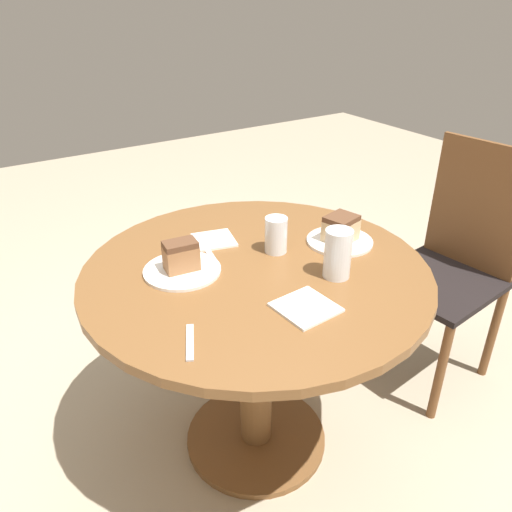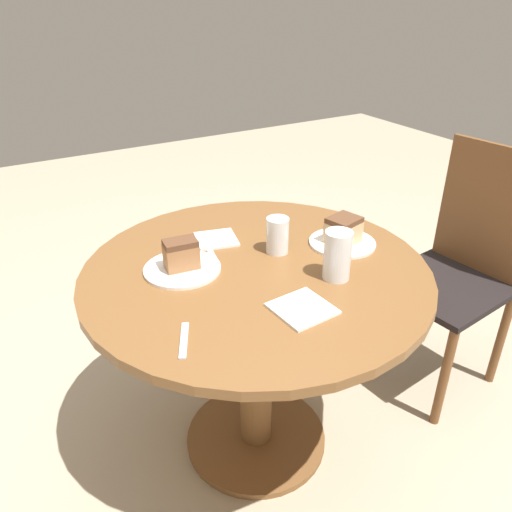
# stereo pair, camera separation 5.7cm
# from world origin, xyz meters

# --- Properties ---
(ground_plane) EXTENTS (8.00, 8.00, 0.00)m
(ground_plane) POSITION_xyz_m (0.00, 0.00, 0.00)
(ground_plane) COLOR tan
(table) EXTENTS (1.08, 1.08, 0.76)m
(table) POSITION_xyz_m (0.00, 0.00, 0.58)
(table) COLOR brown
(table) RESTS_ON ground_plane
(chair) EXTENTS (0.47, 0.48, 1.00)m
(chair) POSITION_xyz_m (0.06, 0.91, 0.52)
(chair) COLOR brown
(chair) RESTS_ON ground_plane
(plate_near) EXTENTS (0.24, 0.24, 0.01)m
(plate_near) POSITION_xyz_m (-0.10, -0.20, 0.76)
(plate_near) COLOR white
(plate_near) RESTS_ON table
(plate_far) EXTENTS (0.22, 0.22, 0.01)m
(plate_far) POSITION_xyz_m (0.01, 0.33, 0.76)
(plate_far) COLOR white
(plate_far) RESTS_ON table
(cake_slice_near) EXTENTS (0.08, 0.11, 0.09)m
(cake_slice_near) POSITION_xyz_m (-0.10, -0.20, 0.81)
(cake_slice_near) COLOR #9E6B42
(cake_slice_near) RESTS_ON plate_near
(cake_slice_far) EXTENTS (0.11, 0.12, 0.09)m
(cake_slice_far) POSITION_xyz_m (0.01, 0.33, 0.81)
(cake_slice_far) COLOR tan
(cake_slice_far) RESTS_ON plate_far
(glass_lemonade) EXTENTS (0.08, 0.08, 0.15)m
(glass_lemonade) POSITION_xyz_m (0.17, 0.17, 0.82)
(glass_lemonade) COLOR beige
(glass_lemonade) RESTS_ON table
(glass_water) EXTENTS (0.07, 0.07, 0.12)m
(glass_water) POSITION_xyz_m (-0.05, 0.11, 0.81)
(glass_water) COLOR silver
(glass_water) RESTS_ON table
(napkin_stack) EXTENTS (0.16, 0.16, 0.01)m
(napkin_stack) POSITION_xyz_m (0.26, -0.01, 0.76)
(napkin_stack) COLOR white
(napkin_stack) RESTS_ON table
(fork) EXTENTS (0.17, 0.05, 0.00)m
(fork) POSITION_xyz_m (-0.17, -0.08, 0.76)
(fork) COLOR silver
(fork) RESTS_ON table
(spoon) EXTENTS (0.13, 0.08, 0.00)m
(spoon) POSITION_xyz_m (0.22, -0.34, 0.76)
(spoon) COLOR silver
(spoon) RESTS_ON table
(napkin_side) EXTENTS (0.16, 0.16, 0.01)m
(napkin_side) POSITION_xyz_m (-0.23, -0.02, 0.76)
(napkin_side) COLOR white
(napkin_side) RESTS_ON table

